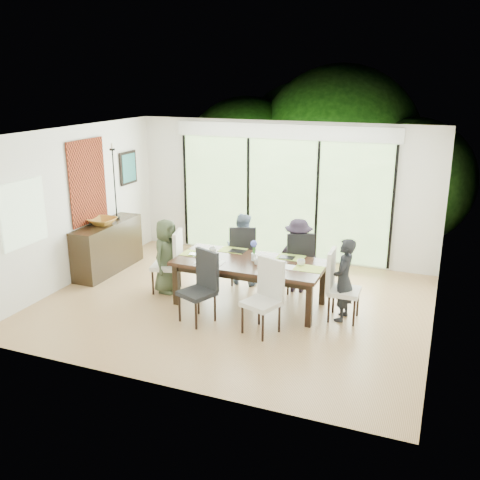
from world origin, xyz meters
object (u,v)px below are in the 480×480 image
at_px(person_far_right, 298,255).
at_px(cup_a, 213,250).
at_px(chair_near_right, 261,298).
at_px(cup_c, 301,262).
at_px(sideboard, 108,247).
at_px(person_left_end, 167,256).
at_px(person_far_left, 242,249).
at_px(chair_far_right, 298,260).
at_px(chair_far_left, 243,253).
at_px(person_right_end, 344,280).
at_px(vase, 254,257).
at_px(cup_b, 257,261).
at_px(chair_left_end, 166,261).
at_px(chair_near_left, 197,288).
at_px(bowl, 103,221).
at_px(table_top, 250,263).
at_px(chair_right_end, 345,286).
at_px(laptop, 198,256).

height_order(person_far_right, cup_a, person_far_right).
bearing_deg(chair_near_right, cup_c, 92.66).
bearing_deg(sideboard, cup_a, -8.05).
xyz_separation_m(person_left_end, person_far_left, (1.03, 0.83, 0.00)).
xyz_separation_m(chair_far_right, cup_c, (0.25, -0.75, 0.24)).
relative_size(chair_far_left, person_right_end, 0.85).
bearing_deg(person_far_right, person_left_end, 13.23).
distance_m(person_far_left, person_far_right, 1.00).
height_order(person_far_left, vase, person_far_left).
bearing_deg(cup_c, cup_b, -162.90).
distance_m(person_far_left, cup_c, 1.46).
relative_size(chair_left_end, cup_b, 11.00).
xyz_separation_m(chair_near_left, sideboard, (-2.49, 1.34, -0.08)).
bearing_deg(chair_near_right, bowl, -179.76).
bearing_deg(person_right_end, person_left_end, -87.87).
distance_m(vase, cup_c, 0.75).
xyz_separation_m(table_top, vase, (0.05, 0.05, 0.09)).
distance_m(cup_c, sideboard, 3.82).
distance_m(vase, bowl, 3.06).
xyz_separation_m(person_left_end, vase, (1.53, 0.05, 0.16)).
bearing_deg(chair_far_right, chair_near_left, 34.05).
relative_size(vase, cup_c, 0.97).
distance_m(chair_right_end, chair_far_left, 2.13).
bearing_deg(chair_near_right, chair_far_left, 138.76).
relative_size(chair_left_end, cup_c, 8.87).
height_order(chair_left_end, cup_c, chair_left_end).
height_order(vase, laptop, vase).
bearing_deg(table_top, sideboard, 171.00).
distance_m(chair_left_end, cup_b, 1.67).
bearing_deg(vase, chair_far_right, 57.99).
bearing_deg(chair_near_right, person_right_end, 61.45).
bearing_deg(person_far_right, laptop, 24.59).
distance_m(chair_far_right, chair_near_left, 2.02).
bearing_deg(vase, chair_near_left, -120.87).
bearing_deg(chair_left_end, person_far_right, 98.07).
bearing_deg(person_far_right, sideboard, -3.26).
height_order(chair_far_left, cup_a, chair_far_left).
xyz_separation_m(chair_near_left, cup_a, (-0.20, 1.02, 0.24)).
height_order(chair_far_right, person_far_right, person_far_right).
xyz_separation_m(chair_left_end, person_far_left, (1.05, 0.83, 0.09)).
distance_m(chair_near_right, cup_b, 0.88).
height_order(person_right_end, sideboard, person_right_end).
distance_m(table_top, laptop, 0.86).
bearing_deg(person_right_end, chair_left_end, -87.87).
height_order(chair_near_left, cup_c, chair_near_left).
bearing_deg(chair_near_right, chair_near_left, -160.15).
bearing_deg(chair_near_left, sideboard, 174.47).
bearing_deg(person_right_end, vase, -89.87).
bearing_deg(cup_b, table_top, 146.31).
height_order(vase, cup_a, vase).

